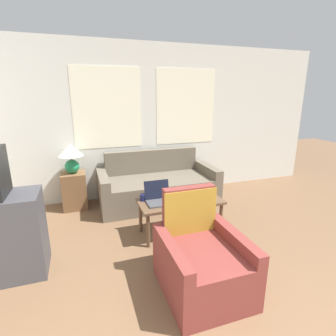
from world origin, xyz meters
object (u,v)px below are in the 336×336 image
at_px(couch, 157,187).
at_px(cup_yellow, 210,194).
at_px(cup_navy, 192,201).
at_px(armchair, 201,261).
at_px(laptop, 159,198).
at_px(table_lamp, 71,155).
at_px(cup_white, 143,197).
at_px(coffee_table, 180,204).
at_px(snack_bowl, 197,196).

height_order(couch, cup_yellow, couch).
bearing_deg(cup_navy, cup_yellow, 25.62).
distance_m(armchair, laptop, 1.08).
relative_size(armchair, table_lamp, 1.98).
height_order(couch, table_lamp, table_lamp).
height_order(armchair, cup_yellow, armchair).
bearing_deg(armchair, cup_white, 103.07).
bearing_deg(armchair, coffee_table, 79.31).
bearing_deg(cup_navy, table_lamp, 134.05).
bearing_deg(laptop, snack_bowl, -4.28).
height_order(coffee_table, snack_bowl, snack_bowl).
xyz_separation_m(armchair, snack_bowl, (0.42, 1.01, 0.22)).
height_order(couch, cup_navy, couch).
xyz_separation_m(armchair, cup_navy, (0.27, 0.85, 0.23)).
xyz_separation_m(couch, snack_bowl, (0.22, -1.10, 0.22)).
bearing_deg(snack_bowl, cup_white, 168.00).
relative_size(coffee_table, laptop, 3.31).
distance_m(cup_white, snack_bowl, 0.71).
relative_size(laptop, cup_white, 3.83).
bearing_deg(armchair, cup_yellow, 58.97).
distance_m(coffee_table, cup_navy, 0.20).
bearing_deg(cup_white, snack_bowl, -12.00).
bearing_deg(snack_bowl, couch, 101.36).
bearing_deg(laptop, coffee_table, -8.87).
xyz_separation_m(couch, cup_navy, (0.07, -1.26, 0.23)).
bearing_deg(laptop, armchair, -85.21).
relative_size(armchair, coffee_table, 0.84).
relative_size(cup_white, snack_bowl, 0.43).
relative_size(couch, cup_navy, 19.99).
distance_m(couch, table_lamp, 1.46).
bearing_deg(cup_navy, snack_bowl, 47.17).
bearing_deg(laptop, table_lamp, 129.67).
relative_size(coffee_table, cup_yellow, 13.52).
relative_size(coffee_table, cup_white, 12.67).
height_order(cup_yellow, cup_white, cup_white).
relative_size(table_lamp, coffee_table, 0.42).
bearing_deg(table_lamp, coffee_table, -44.52).
bearing_deg(cup_white, laptop, -31.05).
xyz_separation_m(table_lamp, laptop, (1.03, -1.24, -0.36)).
bearing_deg(armchair, table_lamp, 116.03).
distance_m(cup_navy, snack_bowl, 0.22).
distance_m(armchair, snack_bowl, 1.11).
height_order(coffee_table, cup_yellow, cup_yellow).
bearing_deg(couch, coffee_table, -90.66).
bearing_deg(couch, snack_bowl, -78.64).
height_order(couch, cup_white, couch).
xyz_separation_m(table_lamp, cup_white, (0.85, -1.13, -0.37)).
distance_m(coffee_table, snack_bowl, 0.25).
distance_m(armchair, cup_white, 1.21).
height_order(armchair, table_lamp, table_lamp).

